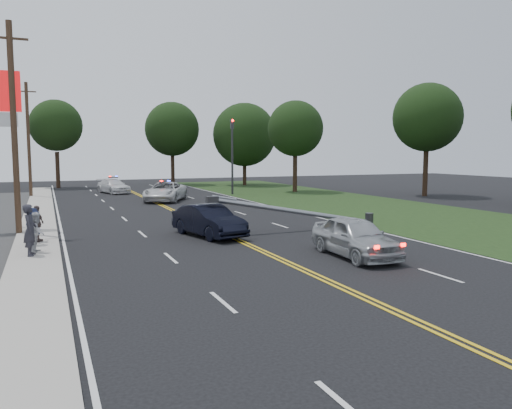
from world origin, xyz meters
name	(u,v)px	position (x,y,z in m)	size (l,w,h in m)	color
ground	(309,273)	(0.00, 0.00, 0.00)	(120.00, 120.00, 0.00)	black
sidewalk	(37,239)	(-8.40, 10.00, 0.06)	(1.80, 70.00, 0.12)	#A8A297
grass_verge	(422,216)	(13.50, 10.00, 0.01)	(12.00, 80.00, 0.01)	black
centerline_yellow	(215,229)	(0.00, 10.00, 0.01)	(0.36, 80.00, 0.00)	gold
traffic_signal	(232,150)	(8.30, 30.00, 4.21)	(0.28, 0.41, 7.05)	#2D2D30
fallen_streetlight	(305,212)	(4.19, 8.00, 0.92)	(9.36, 0.44, 1.91)	#2D2D30
utility_pole_mid	(14,128)	(-9.20, 12.00, 5.08)	(1.60, 0.28, 10.00)	#382619
utility_pole_far	(28,139)	(-9.20, 34.00, 5.08)	(1.60, 0.28, 10.00)	#382619
tree_6	(56,126)	(-6.70, 45.42, 6.88)	(5.63, 5.63, 9.72)	black
tree_7	(172,129)	(6.36, 45.84, 6.73)	(6.50, 6.50, 10.00)	black
tree_8	(244,135)	(14.23, 41.88, 6.04)	(7.56, 7.56, 9.83)	black
tree_9	(295,129)	(15.13, 30.38, 6.29)	(5.53, 5.53, 9.07)	black
tree_13	(427,118)	(23.77, 21.45, 7.05)	(6.10, 6.10, 10.12)	black
crashed_sedan	(209,221)	(-0.90, 8.15, 0.75)	(1.59, 4.55, 1.50)	black
waiting_sedan	(355,237)	(2.84, 1.55, 0.76)	(1.80, 4.48, 1.53)	#A6AAAE
emergency_a	(165,192)	(0.98, 25.87, 0.78)	(2.59, 5.62, 1.56)	silver
emergency_b	(113,186)	(-1.92, 35.65, 0.68)	(1.91, 4.69, 1.36)	silver
bystander_a	(30,230)	(-8.53, 5.95, 1.09)	(0.70, 0.46, 1.93)	#2A2932
bystander_b	(37,232)	(-8.30, 6.61, 0.90)	(0.75, 0.59, 1.55)	#B6B6BB
bystander_c	(33,226)	(-8.50, 8.34, 0.90)	(1.00, 0.58, 1.55)	#171E3B
bystander_d	(37,224)	(-8.35, 9.00, 0.90)	(0.92, 0.38, 1.57)	#574846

